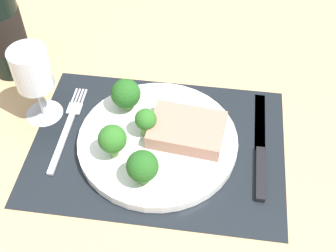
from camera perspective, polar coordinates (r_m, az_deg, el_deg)
The scene contains 11 objects.
ground_plane at distance 75.80cm, azimuth -1.28°, elevation -3.17°, with size 140.00×110.00×3.00cm, color tan.
placemat at distance 74.51cm, azimuth -1.30°, elevation -2.39°, with size 41.60×30.09×0.30cm, color black.
plate at distance 73.77cm, azimuth -1.31°, elevation -1.93°, with size 26.19×26.19×1.60cm, color white.
steak at distance 72.64cm, azimuth 2.42°, elevation -0.47°, with size 11.87×8.70×2.59cm, color tan.
broccoli_front_edge at distance 68.63cm, azimuth -7.09°, elevation -1.69°, with size 4.46×4.46×6.08cm.
broccoli_center at distance 65.49cm, azimuth -3.27°, elevation -5.18°, with size 4.81×4.81×5.93cm.
broccoli_near_fork at distance 71.63cm, azimuth -2.84°, elevation 0.69°, with size 3.54×3.54×5.13cm.
broccoli_near_steak at distance 75.66cm, azimuth -5.39°, elevation 4.09°, with size 5.05×5.05×5.91cm.
fork at distance 78.36cm, azimuth -12.64°, elevation -0.13°, with size 2.40×19.20×0.50cm.
knife at distance 74.58cm, azimuth 11.65°, elevation -3.17°, with size 1.80×23.00×0.80cm.
wine_glass at distance 75.74cm, azimuth -16.83°, elevation 6.41°, with size 6.46×6.46×14.14cm.
Camera 1 is at (7.99, -46.03, 58.20)cm, focal length 47.97 mm.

